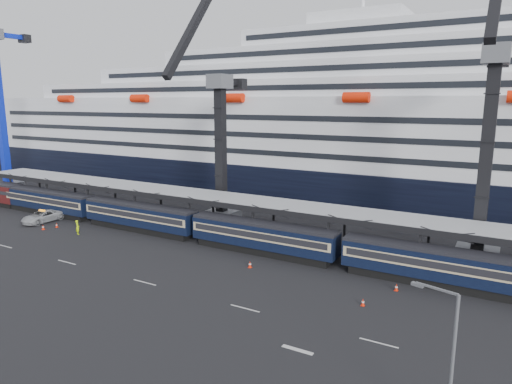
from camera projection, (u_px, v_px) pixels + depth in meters
ground at (285, 297)px, 43.23m from camera, size 260.00×260.00×0.00m
lane_markings at (350, 344)px, 34.80m from camera, size 111.00×4.27×0.02m
train at (287, 240)px, 53.58m from camera, size 133.05×3.00×4.05m
canopy at (337, 212)px, 54.12m from camera, size 130.00×6.25×5.53m
cruise_ship at (395, 135)px, 80.50m from camera, size 214.09×28.84×34.00m
crane_dark_near at (219, 145)px, 66.47m from camera, size 4.50×17.75×35.08m
crane_dark_mid at (487, 148)px, 48.29m from camera, size 4.50×18.24×39.64m
pickup_truck at (43, 216)px, 69.87m from camera, size 2.96×6.35×1.76m
worker at (78, 227)px, 63.33m from camera, size 0.87×0.74×2.03m
street_lamp at (448, 358)px, 23.96m from camera, size 2.56×0.88×8.62m
traffic_cone_a at (57, 225)px, 66.97m from camera, size 0.35×0.35×0.69m
traffic_cone_b at (43, 227)px, 65.79m from camera, size 0.38×0.38×0.75m
traffic_cone_c at (250, 264)px, 50.77m from camera, size 0.39×0.39×0.77m
traffic_cone_d at (396, 287)px, 44.56m from camera, size 0.36×0.36×0.72m
traffic_cone_e at (363, 302)px, 41.28m from camera, size 0.34×0.34×0.69m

